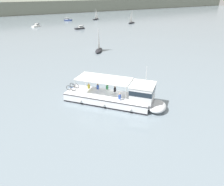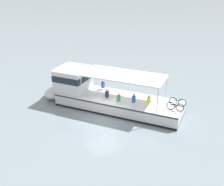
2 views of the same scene
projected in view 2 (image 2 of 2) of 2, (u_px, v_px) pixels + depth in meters
The scene contains 2 objects.
ground_plane at pixel (103, 120), 21.58m from camera, with size 400.00×400.00×0.00m, color gray.
ferry_main at pixel (101, 95), 23.49m from camera, with size 10.33×11.87×5.32m.
Camera 2 is at (8.09, 17.03, 10.74)m, focal length 43.08 mm.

